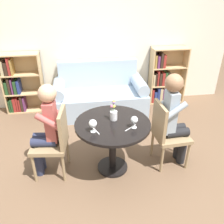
{
  "coord_description": "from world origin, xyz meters",
  "views": [
    {
      "loc": [
        -0.36,
        -2.4,
        2.19
      ],
      "look_at": [
        0.0,
        0.05,
        0.83
      ],
      "focal_mm": 38.0,
      "sensor_mm": 36.0,
      "label": 1
    }
  ],
  "objects_px": {
    "person_left": "(46,129)",
    "wine_glass_right": "(134,120)",
    "couch": "(100,96)",
    "bookshelf_right": "(163,77)",
    "chair_left": "(55,140)",
    "flower_vase": "(114,113)",
    "wine_glass_left": "(93,124)",
    "bookshelf_left": "(19,85)",
    "chair_right": "(167,132)",
    "person_right": "(175,118)"
  },
  "relations": [
    {
      "from": "person_left",
      "to": "flower_vase",
      "type": "height_order",
      "value": "person_left"
    },
    {
      "from": "chair_right",
      "to": "wine_glass_left",
      "type": "xyz_separation_m",
      "value": [
        -0.95,
        -0.17,
        0.31
      ]
    },
    {
      "from": "bookshelf_left",
      "to": "wine_glass_right",
      "type": "distance_m",
      "value": 2.66
    },
    {
      "from": "wine_glass_left",
      "to": "flower_vase",
      "type": "bearing_deg",
      "value": 40.42
    },
    {
      "from": "chair_left",
      "to": "flower_vase",
      "type": "relative_size",
      "value": 3.38
    },
    {
      "from": "chair_left",
      "to": "flower_vase",
      "type": "height_order",
      "value": "flower_vase"
    },
    {
      "from": "wine_glass_left",
      "to": "flower_vase",
      "type": "relative_size",
      "value": 0.57
    },
    {
      "from": "bookshelf_left",
      "to": "wine_glass_right",
      "type": "relative_size",
      "value": 7.58
    },
    {
      "from": "chair_right",
      "to": "couch",
      "type": "bearing_deg",
      "value": 20.64
    },
    {
      "from": "person_right",
      "to": "wine_glass_left",
      "type": "relative_size",
      "value": 8.38
    },
    {
      "from": "couch",
      "to": "person_right",
      "type": "bearing_deg",
      "value": -63.6
    },
    {
      "from": "chair_right",
      "to": "wine_glass_left",
      "type": "distance_m",
      "value": 1.02
    },
    {
      "from": "chair_left",
      "to": "person_left",
      "type": "relative_size",
      "value": 0.74
    },
    {
      "from": "couch",
      "to": "wine_glass_right",
      "type": "relative_size",
      "value": 11.56
    },
    {
      "from": "wine_glass_left",
      "to": "flower_vase",
      "type": "xyz_separation_m",
      "value": [
        0.27,
        0.23,
        -0.02
      ]
    },
    {
      "from": "bookshelf_right",
      "to": "wine_glass_right",
      "type": "height_order",
      "value": "bookshelf_right"
    },
    {
      "from": "bookshelf_left",
      "to": "couch",
      "type": "bearing_deg",
      "value": -10.19
    },
    {
      "from": "chair_right",
      "to": "person_left",
      "type": "xyz_separation_m",
      "value": [
        -1.5,
        0.05,
        0.16
      ]
    },
    {
      "from": "couch",
      "to": "bookshelf_right",
      "type": "distance_m",
      "value": 1.35
    },
    {
      "from": "couch",
      "to": "wine_glass_left",
      "type": "bearing_deg",
      "value": -97.88
    },
    {
      "from": "wine_glass_right",
      "to": "flower_vase",
      "type": "height_order",
      "value": "flower_vase"
    },
    {
      "from": "person_left",
      "to": "wine_glass_right",
      "type": "relative_size",
      "value": 8.35
    },
    {
      "from": "person_left",
      "to": "person_right",
      "type": "height_order",
      "value": "person_right"
    },
    {
      "from": "couch",
      "to": "person_left",
      "type": "bearing_deg",
      "value": -117.09
    },
    {
      "from": "bookshelf_left",
      "to": "wine_glass_left",
      "type": "xyz_separation_m",
      "value": [
        1.22,
        -2.04,
        0.29
      ]
    },
    {
      "from": "couch",
      "to": "chair_right",
      "type": "relative_size",
      "value": 1.88
    },
    {
      "from": "bookshelf_left",
      "to": "chair_right",
      "type": "height_order",
      "value": "bookshelf_left"
    },
    {
      "from": "bookshelf_left",
      "to": "person_left",
      "type": "relative_size",
      "value": 0.91
    },
    {
      "from": "flower_vase",
      "to": "bookshelf_right",
      "type": "bearing_deg",
      "value": 54.72
    },
    {
      "from": "bookshelf_left",
      "to": "chair_left",
      "type": "height_order",
      "value": "bookshelf_left"
    },
    {
      "from": "person_right",
      "to": "bookshelf_left",
      "type": "bearing_deg",
      "value": 47.34
    },
    {
      "from": "couch",
      "to": "chair_right",
      "type": "bearing_deg",
      "value": -66.19
    },
    {
      "from": "wine_glass_left",
      "to": "wine_glass_right",
      "type": "relative_size",
      "value": 1.04
    },
    {
      "from": "couch",
      "to": "flower_vase",
      "type": "xyz_separation_m",
      "value": [
        0.02,
        -1.55,
        0.48
      ]
    },
    {
      "from": "bookshelf_left",
      "to": "flower_vase",
      "type": "bearing_deg",
      "value": -50.56
    },
    {
      "from": "wine_glass_left",
      "to": "person_right",
      "type": "bearing_deg",
      "value": 9.8
    },
    {
      "from": "person_left",
      "to": "flower_vase",
      "type": "bearing_deg",
      "value": 97.89
    },
    {
      "from": "bookshelf_left",
      "to": "person_left",
      "type": "xyz_separation_m",
      "value": [
        0.67,
        -1.82,
        0.14
      ]
    },
    {
      "from": "bookshelf_right",
      "to": "flower_vase",
      "type": "relative_size",
      "value": 4.16
    },
    {
      "from": "person_right",
      "to": "wine_glass_right",
      "type": "distance_m",
      "value": 0.6
    },
    {
      "from": "bookshelf_left",
      "to": "wine_glass_left",
      "type": "height_order",
      "value": "bookshelf_left"
    },
    {
      "from": "bookshelf_right",
      "to": "wine_glass_right",
      "type": "relative_size",
      "value": 7.58
    },
    {
      "from": "wine_glass_right",
      "to": "person_left",
      "type": "bearing_deg",
      "value": 168.71
    },
    {
      "from": "couch",
      "to": "bookshelf_right",
      "type": "bearing_deg",
      "value": 11.36
    },
    {
      "from": "person_left",
      "to": "bookshelf_left",
      "type": "bearing_deg",
      "value": -152.68
    },
    {
      "from": "couch",
      "to": "bookshelf_left",
      "type": "height_order",
      "value": "bookshelf_left"
    },
    {
      "from": "chair_right",
      "to": "wine_glass_right",
      "type": "xyz_separation_m",
      "value": [
        -0.48,
        -0.16,
        0.31
      ]
    },
    {
      "from": "chair_left",
      "to": "couch",
      "type": "bearing_deg",
      "value": 162.94
    },
    {
      "from": "wine_glass_left",
      "to": "wine_glass_right",
      "type": "distance_m",
      "value": 0.48
    },
    {
      "from": "couch",
      "to": "bookshelf_right",
      "type": "height_order",
      "value": "bookshelf_right"
    }
  ]
}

